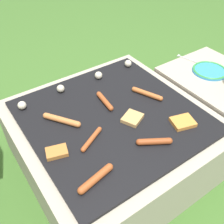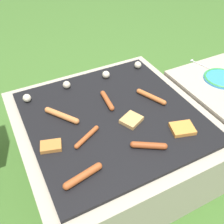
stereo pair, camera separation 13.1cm
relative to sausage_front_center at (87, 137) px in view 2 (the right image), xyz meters
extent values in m
plane|color=#3D6628|center=(0.18, 0.09, -0.39)|extent=(14.00, 14.00, 0.00)
cube|color=#A89E8C|center=(0.18, 0.09, -0.21)|extent=(0.94, 0.94, 0.36)
cube|color=black|center=(0.18, 0.09, -0.02)|extent=(0.83, 0.83, 0.02)
cube|color=#A89E8C|center=(0.90, 0.04, -0.20)|extent=(0.50, 0.54, 0.38)
cylinder|color=#C6753D|center=(-0.06, 0.19, 0.00)|extent=(0.12, 0.16, 0.03)
sphere|color=#C6753D|center=(-0.01, 0.12, 0.00)|extent=(0.03, 0.03, 0.03)
sphere|color=#C6753D|center=(-0.11, 0.26, 0.00)|extent=(0.03, 0.03, 0.03)
cylinder|color=#A34C23|center=(0.20, 0.19, 0.00)|extent=(0.04, 0.14, 0.03)
sphere|color=#A34C23|center=(0.19, 0.12, 0.00)|extent=(0.03, 0.03, 0.03)
sphere|color=#A34C23|center=(0.21, 0.26, 0.00)|extent=(0.03, 0.03, 0.03)
cylinder|color=#93421E|center=(0.22, -0.18, 0.00)|extent=(0.13, 0.10, 0.03)
sphere|color=#93421E|center=(0.28, -0.21, 0.00)|extent=(0.03, 0.03, 0.03)
sphere|color=#93421E|center=(0.16, -0.14, 0.00)|extent=(0.03, 0.03, 0.03)
cylinder|color=#A34C23|center=(0.00, 0.00, 0.00)|extent=(0.14, 0.09, 0.02)
sphere|color=#A34C23|center=(0.06, 0.03, 0.00)|extent=(0.02, 0.02, 0.02)
sphere|color=#A34C23|center=(-0.06, -0.03, 0.00)|extent=(0.02, 0.02, 0.02)
cylinder|color=#B7602D|center=(0.43, 0.11, 0.00)|extent=(0.09, 0.16, 0.03)
sphere|color=#B7602D|center=(0.46, 0.04, 0.00)|extent=(0.03, 0.03, 0.03)
sphere|color=#B7602D|center=(0.39, 0.19, 0.00)|extent=(0.03, 0.03, 0.03)
cylinder|color=#A34C23|center=(-0.10, -0.19, 0.00)|extent=(0.15, 0.06, 0.03)
sphere|color=#A34C23|center=(-0.02, -0.18, 0.00)|extent=(0.03, 0.03, 0.03)
sphere|color=#A34C23|center=(-0.17, -0.21, 0.00)|extent=(0.03, 0.03, 0.03)
cube|color=#D18438|center=(0.42, -0.16, 0.00)|extent=(0.13, 0.11, 0.02)
cube|color=tan|center=(0.24, 0.01, 0.00)|extent=(0.12, 0.12, 0.02)
cube|color=#B27033|center=(-0.16, 0.02, 0.00)|extent=(0.11, 0.09, 0.02)
sphere|color=beige|center=(-0.18, 0.40, 0.01)|extent=(0.04, 0.04, 0.04)
sphere|color=beige|center=(0.05, 0.42, 0.01)|extent=(0.04, 0.04, 0.04)
sphere|color=beige|center=(0.30, 0.41, 0.01)|extent=(0.04, 0.04, 0.04)
sphere|color=beige|center=(0.53, 0.42, 0.01)|extent=(0.04, 0.04, 0.04)
cylinder|color=#338CCC|center=(0.90, 0.08, -0.01)|extent=(0.21, 0.21, 0.01)
torus|color=#338C3F|center=(0.90, 0.08, 0.00)|extent=(0.21, 0.21, 0.01)
cylinder|color=silver|center=(0.91, 0.23, -0.01)|extent=(0.06, 0.20, 0.01)
cube|color=silver|center=(0.89, 0.33, -0.01)|extent=(0.03, 0.01, 0.01)
camera|label=1|loc=(-0.39, -0.72, 0.87)|focal=42.00mm
camera|label=2|loc=(-0.27, -0.78, 0.87)|focal=42.00mm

